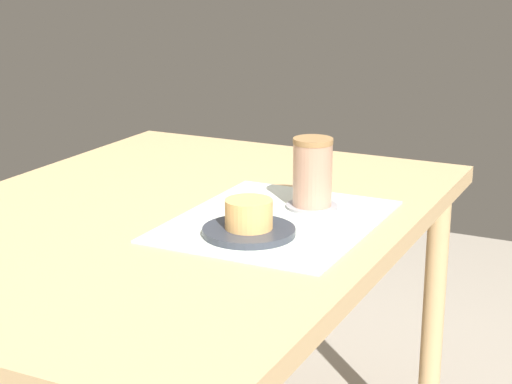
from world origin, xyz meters
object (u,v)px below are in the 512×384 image
object	(u,v)px
dining_table	(168,251)
coffee_mug	(313,172)
pastry_plate	(249,231)
pastry	(249,214)

from	to	relation	value
dining_table	coffee_mug	distance (m)	0.31
dining_table	pastry_plate	distance (m)	0.22
pastry_plate	coffee_mug	world-z (taller)	coffee_mug
pastry	pastry_plate	bearing A→B (deg)	0.00
pastry	coffee_mug	world-z (taller)	coffee_mug
dining_table	pastry	size ratio (longest dim) A/B	14.75
dining_table	coffee_mug	size ratio (longest dim) A/B	9.40
coffee_mug	dining_table	bearing A→B (deg)	121.29
dining_table	pastry	distance (m)	0.23
pastry	coffee_mug	bearing A→B (deg)	-10.36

